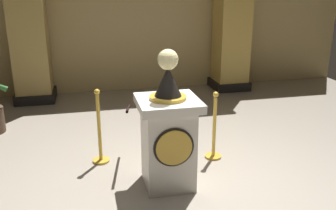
# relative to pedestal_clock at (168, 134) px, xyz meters

# --- Properties ---
(ground_plane) EXTENTS (10.61, 10.61, 0.00)m
(ground_plane) POSITION_rel_pedestal_clock_xyz_m (0.23, 0.12, -0.69)
(ground_plane) COLOR #9E9384
(back_wall) EXTENTS (10.61, 0.16, 3.76)m
(back_wall) POSITION_rel_pedestal_clock_xyz_m (0.23, 4.63, 1.19)
(back_wall) COLOR tan
(back_wall) RESTS_ON ground_plane
(pedestal_clock) EXTENTS (0.73, 0.73, 1.72)m
(pedestal_clock) POSITION_rel_pedestal_clock_xyz_m (0.00, 0.00, 0.00)
(pedestal_clock) COLOR silver
(pedestal_clock) RESTS_ON ground_plane
(stanchion_near) EXTENTS (0.24, 0.24, 1.00)m
(stanchion_near) POSITION_rel_pedestal_clock_xyz_m (0.82, 0.59, -0.34)
(stanchion_near) COLOR gold
(stanchion_near) RESTS_ON ground_plane
(stanchion_far) EXTENTS (0.24, 0.24, 1.08)m
(stanchion_far) POSITION_rel_pedestal_clock_xyz_m (-0.80, 0.83, -0.31)
(stanchion_far) COLOR gold
(stanchion_far) RESTS_ON ground_plane
(velvet_rope) EXTENTS (0.96, 0.93, 0.22)m
(velvet_rope) POSITION_rel_pedestal_clock_xyz_m (0.01, 0.71, 0.10)
(velvet_rope) COLOR black
(column_left) EXTENTS (0.86, 0.86, 3.61)m
(column_left) POSITION_rel_pedestal_clock_xyz_m (-2.02, 4.13, 1.10)
(column_left) COLOR black
(column_left) RESTS_ON ground_plane
(column_right) EXTENTS (0.86, 0.86, 3.61)m
(column_right) POSITION_rel_pedestal_clock_xyz_m (2.48, 4.13, 1.10)
(column_right) COLOR black
(column_right) RESTS_ON ground_plane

